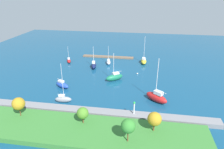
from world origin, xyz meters
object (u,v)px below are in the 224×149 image
object	(u,v)px
mooring_buoy_white	(137,74)
park_tree_mideast	(18,104)
sailboat_gray_far_north	(63,99)
sailboat_red_east_end	(157,97)
sailboat_red_along_channel	(69,61)
sailboat_green_mid_basin	(114,77)
sailboat_blue_off_beacon	(62,85)
park_tree_east	(83,113)
sailboat_navy_outer_mooring	(94,65)
sailboat_white_near_pier	(108,62)
sailboat_yellow_west_end	(144,61)
park_tree_midwest	(155,119)
park_tree_center	(128,126)
pier_dock	(108,57)
harbor_beacon	(134,107)

from	to	relation	value
mooring_buoy_white	park_tree_mideast	bearing A→B (deg)	51.03
sailboat_gray_far_north	sailboat_red_east_end	size ratio (longest dim) A/B	0.57
sailboat_red_along_channel	sailboat_green_mid_basin	size ratio (longest dim) A/B	0.72
sailboat_blue_off_beacon	sailboat_red_along_channel	bearing A→B (deg)	132.29
park_tree_east	sailboat_navy_outer_mooring	world-z (taller)	sailboat_navy_outer_mooring
sailboat_red_along_channel	sailboat_white_near_pier	size ratio (longest dim) A/B	0.92
sailboat_navy_outer_mooring	sailboat_red_along_channel	bearing A→B (deg)	57.59
sailboat_red_east_end	sailboat_yellow_west_end	bearing A→B (deg)	-44.23
park_tree_midwest	park_tree_center	world-z (taller)	park_tree_center
sailboat_gray_far_north	sailboat_green_mid_basin	world-z (taller)	sailboat_green_mid_basin
pier_dock	park_tree_mideast	distance (m)	57.40
park_tree_midwest	sailboat_yellow_west_end	size ratio (longest dim) A/B	0.39
harbor_beacon	sailboat_white_near_pier	size ratio (longest dim) A/B	0.44
park_tree_mideast	harbor_beacon	bearing A→B (deg)	-169.23
harbor_beacon	sailboat_red_east_end	world-z (taller)	sailboat_red_east_end
sailboat_yellow_west_end	sailboat_navy_outer_mooring	world-z (taller)	sailboat_yellow_west_end
harbor_beacon	park_tree_east	bearing A→B (deg)	26.36
park_tree_east	sailboat_white_near_pier	xyz separation A→B (m)	(1.87, -46.79, -3.25)
park_tree_center	park_tree_mideast	xyz separation A→B (m)	(28.96, -5.28, -0.44)
park_tree_east	park_tree_mideast	size ratio (longest dim) A/B	0.83
sailboat_white_near_pier	sailboat_red_east_end	bearing A→B (deg)	-158.81
park_tree_midwest	sailboat_gray_far_north	world-z (taller)	sailboat_gray_far_north
sailboat_blue_off_beacon	mooring_buoy_white	distance (m)	30.36
sailboat_red_along_channel	sailboat_yellow_west_end	world-z (taller)	sailboat_yellow_west_end
park_tree_center	sailboat_blue_off_beacon	size ratio (longest dim) A/B	0.62
sailboat_red_along_channel	mooring_buoy_white	xyz separation A→B (m)	(-32.63, 9.35, -0.56)
harbor_beacon	sailboat_gray_far_north	distance (m)	22.61
sailboat_red_along_channel	sailboat_green_mid_basin	bearing A→B (deg)	32.63
harbor_beacon	sailboat_white_near_pier	bearing A→B (deg)	-70.77
pier_dock	sailboat_green_mid_basin	size ratio (longest dim) A/B	2.37
sailboat_yellow_west_end	sailboat_white_near_pier	bearing A→B (deg)	99.62
park_tree_midwest	sailboat_blue_off_beacon	distance (m)	37.50
sailboat_gray_far_north	mooring_buoy_white	bearing A→B (deg)	42.58
park_tree_east	sailboat_gray_far_north	bearing A→B (deg)	-48.53
pier_dock	sailboat_blue_off_beacon	bearing A→B (deg)	74.25
sailboat_gray_far_north	sailboat_red_east_end	xyz separation A→B (m)	(-28.35, -4.97, 0.49)
pier_dock	sailboat_navy_outer_mooring	world-z (taller)	sailboat_navy_outer_mooring
park_tree_mideast	sailboat_green_mid_basin	xyz separation A→B (m)	(-20.88, -28.94, -3.60)
park_tree_center	sailboat_yellow_west_end	bearing A→B (deg)	-92.62
sailboat_red_along_channel	sailboat_blue_off_beacon	xyz separation A→B (m)	(-6.96, 25.55, 0.21)
sailboat_gray_far_north	sailboat_yellow_west_end	bearing A→B (deg)	51.52
pier_dock	mooring_buoy_white	distance (m)	24.93
park_tree_east	park_tree_center	xyz separation A→B (m)	(-11.62, 4.82, 1.16)
pier_dock	park_tree_east	bearing A→B (deg)	93.80
pier_dock	sailboat_white_near_pier	world-z (taller)	sailboat_white_near_pier
harbor_beacon	sailboat_gray_far_north	bearing A→B (deg)	-12.36
park_tree_center	sailboat_green_mid_basin	bearing A→B (deg)	-76.71
sailboat_navy_outer_mooring	mooring_buoy_white	bearing A→B (deg)	-114.40
sailboat_red_along_channel	sailboat_red_east_end	xyz separation A→B (m)	(-39.44, 30.07, 0.68)
sailboat_yellow_west_end	sailboat_red_east_end	distance (m)	34.87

